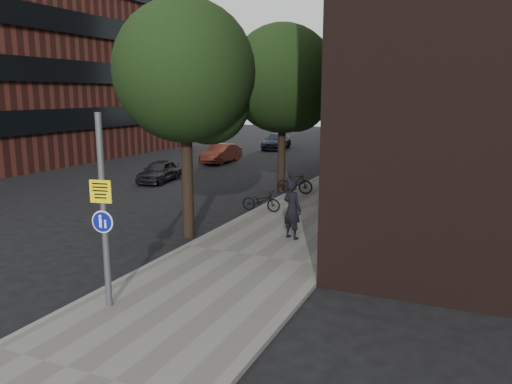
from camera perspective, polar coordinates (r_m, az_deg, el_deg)
The scene contains 15 objects.
ground at distance 11.67m, azimuth -8.20°, elevation -12.27°, with size 120.00×120.00×0.00m, color black.
sidewalk at distance 20.34m, azimuth 7.41°, elevation -1.87°, with size 4.50×60.00×0.12m, color slate.
curb_edge at distance 21.06m, azimuth 1.52°, elevation -1.31°, with size 0.15×60.00×0.13m, color slate.
street_tree_near at distance 16.00m, azimuth -7.65°, elevation 12.83°, with size 4.40×4.40×7.50m.
street_tree_mid at distance 23.69m, azimuth 3.32°, elevation 12.36°, with size 5.00×5.00×7.80m.
street_tree_far at distance 32.27m, azimuth 9.03°, elevation 11.93°, with size 5.00×5.00×7.80m.
signpost at distance 10.88m, azimuth -17.00°, elevation -2.14°, with size 0.48×0.14×4.14m.
pedestrian at distance 15.67m, azimuth 4.15°, elevation -1.99°, with size 0.68×0.45×1.87m, color black.
parked_bike_facade_near at distance 19.46m, azimuth 9.65°, elevation -1.05°, with size 0.57×1.64×0.86m, color black.
parked_bike_facade_far at distance 18.38m, azimuth 11.36°, elevation -1.59°, with size 0.48×1.69×1.01m, color black.
parked_bike_curb_near at distance 19.39m, azimuth 0.60°, elevation -1.03°, with size 0.53×1.53×0.80m, color black.
parked_bike_curb_far at distance 22.80m, azimuth 4.43°, elevation 1.04°, with size 0.47×1.65×0.99m, color black.
parked_car_near at distance 26.98m, azimuth -10.97°, elevation 2.36°, with size 1.36×3.38×1.15m, color black.
parked_car_mid at distance 33.90m, azimuth -4.01°, elevation 4.40°, with size 1.34×3.84×1.26m, color #562218.
parked_car_far at distance 42.42m, azimuth 2.36°, elevation 5.81°, with size 1.83×4.51×1.31m, color #1C2334.
Camera 1 is at (5.75, -9.05, 4.62)m, focal length 35.00 mm.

